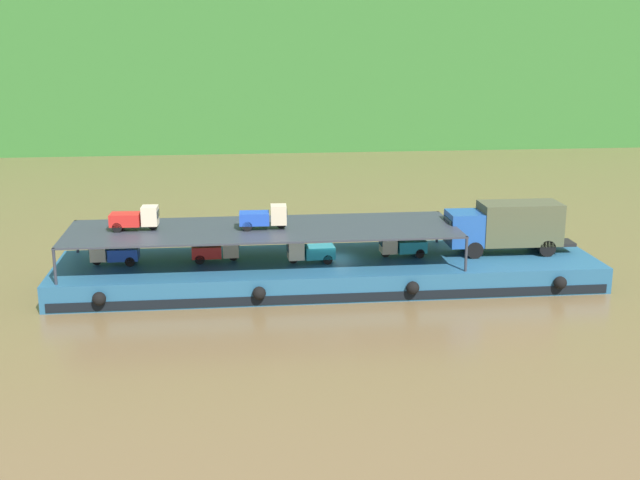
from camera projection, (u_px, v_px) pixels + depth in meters
ground_plane at (328, 284)px, 47.92m from camera, size 400.00×400.00×0.00m
cargo_barge at (328, 272)px, 47.70m from camera, size 31.72×8.00×1.50m
covered_lorry at (507, 226)px, 48.52m from camera, size 7.88×2.37×3.10m
cargo_rack at (263, 229)px, 46.65m from camera, size 22.52×6.61×2.00m
mini_truck_lower_stern at (114, 253)px, 46.38m from camera, size 2.75×1.22×1.38m
mini_truck_lower_aft at (216, 250)px, 47.01m from camera, size 2.77×1.25×1.38m
mini_truck_lower_mid at (310, 251)px, 46.73m from camera, size 2.79×1.29×1.38m
mini_truck_lower_fore at (402, 245)px, 48.02m from camera, size 2.78×1.27×1.38m
mini_truck_upper_stern at (135, 218)px, 46.07m from camera, size 2.78×1.28×1.38m
mini_truck_upper_mid at (264, 217)px, 46.35m from camera, size 2.77×1.26×1.38m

